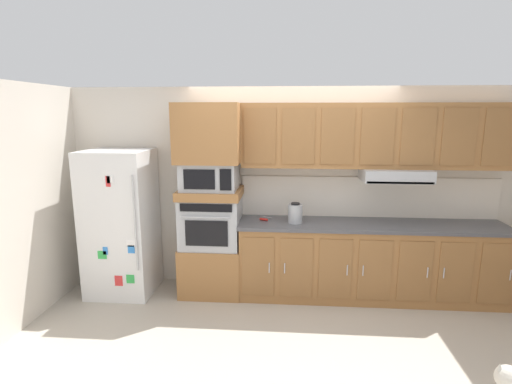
# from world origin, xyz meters

# --- Properties ---
(ground_plane) EXTENTS (9.60, 9.60, 0.00)m
(ground_plane) POSITION_xyz_m (0.00, 0.00, 0.00)
(ground_plane) COLOR #B2A899
(back_kitchen_wall) EXTENTS (6.20, 0.12, 2.50)m
(back_kitchen_wall) POSITION_xyz_m (0.00, 1.11, 1.25)
(back_kitchen_wall) COLOR beige
(back_kitchen_wall) RESTS_ON ground
(side_panel_left) EXTENTS (0.12, 7.10, 2.50)m
(side_panel_left) POSITION_xyz_m (-2.80, 0.00, 1.25)
(side_panel_left) COLOR beige
(side_panel_left) RESTS_ON ground
(refrigerator) EXTENTS (0.76, 0.73, 1.76)m
(refrigerator) POSITION_xyz_m (-2.05, 0.68, 0.88)
(refrigerator) COLOR white
(refrigerator) RESTS_ON ground
(oven_base_cabinet) EXTENTS (0.74, 0.62, 0.60)m
(oven_base_cabinet) POSITION_xyz_m (-0.95, 0.75, 0.30)
(oven_base_cabinet) COLOR #996638
(oven_base_cabinet) RESTS_ON ground
(built_in_oven) EXTENTS (0.70, 0.62, 0.60)m
(built_in_oven) POSITION_xyz_m (-0.95, 0.75, 0.90)
(built_in_oven) COLOR #A8AAAF
(built_in_oven) RESTS_ON oven_base_cabinet
(appliance_mid_shelf) EXTENTS (0.74, 0.62, 0.10)m
(appliance_mid_shelf) POSITION_xyz_m (-0.95, 0.75, 1.25)
(appliance_mid_shelf) COLOR #996638
(appliance_mid_shelf) RESTS_ON built_in_oven
(microwave) EXTENTS (0.64, 0.54, 0.32)m
(microwave) POSITION_xyz_m (-0.95, 0.75, 1.46)
(microwave) COLOR #A8AAAF
(microwave) RESTS_ON appliance_mid_shelf
(appliance_upper_cabinet) EXTENTS (0.74, 0.62, 0.68)m
(appliance_upper_cabinet) POSITION_xyz_m (-0.95, 0.75, 1.96)
(appliance_upper_cabinet) COLOR #996638
(appliance_upper_cabinet) RESTS_ON microwave
(lower_cabinet_run) EXTENTS (3.06, 0.63, 0.88)m
(lower_cabinet_run) POSITION_xyz_m (0.95, 0.75, 0.44)
(lower_cabinet_run) COLOR #996638
(lower_cabinet_run) RESTS_ON ground
(countertop_slab) EXTENTS (3.10, 0.64, 0.04)m
(countertop_slab) POSITION_xyz_m (0.95, 0.75, 0.90)
(countertop_slab) COLOR #4C4C51
(countertop_slab) RESTS_ON lower_cabinet_run
(backsplash_panel) EXTENTS (3.10, 0.02, 0.50)m
(backsplash_panel) POSITION_xyz_m (0.95, 1.04, 1.17)
(backsplash_panel) COLOR silver
(backsplash_panel) RESTS_ON countertop_slab
(upper_cabinet_with_hood) EXTENTS (3.06, 0.48, 0.88)m
(upper_cabinet_with_hood) POSITION_xyz_m (0.96, 0.87, 1.90)
(upper_cabinet_with_hood) COLOR #996638
(upper_cabinet_with_hood) RESTS_ON backsplash_panel
(screwdriver) EXTENTS (0.15, 0.16, 0.03)m
(screwdriver) POSITION_xyz_m (-0.31, 0.78, 0.93)
(screwdriver) COLOR red
(screwdriver) RESTS_ON countertop_slab
(electric_kettle) EXTENTS (0.17, 0.17, 0.24)m
(electric_kettle) POSITION_xyz_m (0.05, 0.70, 1.03)
(electric_kettle) COLOR #A8AAAF
(electric_kettle) RESTS_ON countertop_slab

